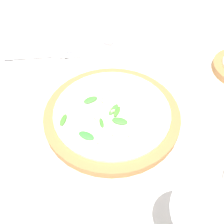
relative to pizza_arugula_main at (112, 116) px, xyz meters
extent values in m
plane|color=silver|center=(-0.03, -0.02, -0.02)|extent=(6.00, 6.00, 0.00)
cylinder|color=silver|center=(0.00, 0.00, -0.01)|extent=(0.32, 0.32, 0.01)
cylinder|color=#AD7542|center=(0.00, 0.00, 0.00)|extent=(0.30, 0.30, 0.02)
cylinder|color=silver|center=(0.00, 0.00, 0.02)|extent=(0.25, 0.25, 0.01)
ellipsoid|color=#3F842E|center=(-0.03, -0.03, 0.02)|extent=(0.01, 0.03, 0.01)
ellipsoid|color=#3B8B38|center=(-0.06, -0.06, 0.02)|extent=(0.04, 0.03, 0.01)
ellipsoid|color=#448836|center=(-0.04, 0.04, 0.02)|extent=(0.04, 0.03, 0.01)
ellipsoid|color=#45812F|center=(-0.10, -0.01, 0.02)|extent=(0.02, 0.03, 0.01)
ellipsoid|color=#498437|center=(0.00, 0.00, 0.02)|extent=(0.03, 0.03, 0.01)
ellipsoid|color=#478B2F|center=(0.01, -0.01, 0.02)|extent=(0.03, 0.03, 0.01)
ellipsoid|color=#458836|center=(0.01, -0.03, 0.02)|extent=(0.04, 0.03, 0.01)
cube|color=beige|center=(-0.01, 0.03, 0.03)|extent=(0.01, 0.01, 0.00)
cube|color=beige|center=(-0.01, -0.06, 0.03)|extent=(0.01, 0.01, 0.01)
cube|color=beige|center=(-0.04, -0.02, 0.03)|extent=(0.01, 0.01, 0.00)
cube|color=beige|center=(-0.04, -0.08, 0.03)|extent=(0.01, 0.01, 0.00)
cube|color=beige|center=(-0.04, -0.08, 0.03)|extent=(0.01, 0.01, 0.00)
cube|color=beige|center=(0.02, -0.07, 0.03)|extent=(0.00, 0.01, 0.00)
cube|color=beige|center=(-0.02, 0.03, 0.03)|extent=(0.01, 0.01, 0.01)
cube|color=beige|center=(0.00, 0.06, 0.03)|extent=(0.01, 0.01, 0.00)
cube|color=beige|center=(0.00, 0.00, 0.03)|extent=(0.00, 0.01, 0.01)
cube|color=beige|center=(0.00, -0.01, 0.03)|extent=(0.01, 0.01, 0.00)
cube|color=silver|center=(-0.16, 0.26, -0.01)|extent=(0.16, 0.12, 0.01)
cube|color=silver|center=(-0.19, 0.26, -0.01)|extent=(0.14, 0.02, 0.00)
cube|color=silver|center=(-0.09, 0.25, -0.01)|extent=(0.02, 0.03, 0.00)
cube|color=silver|center=(-0.06, 0.24, -0.01)|extent=(0.04, 0.01, 0.00)
cube|color=silver|center=(-0.06, 0.25, -0.01)|extent=(0.04, 0.01, 0.00)
cube|color=silver|center=(-0.06, 0.26, -0.01)|extent=(0.04, 0.01, 0.00)
cylinder|color=silver|center=(0.03, 0.21, 0.01)|extent=(0.03, 0.03, 0.06)
cylinder|color=#B7B7BF|center=(0.03, 0.21, 0.04)|extent=(0.03, 0.03, 0.01)
camera|label=1|loc=(-0.07, -0.37, 0.44)|focal=42.00mm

